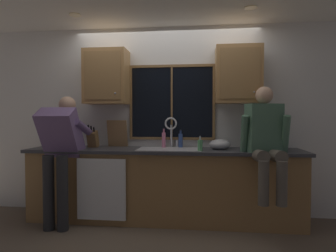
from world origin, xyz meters
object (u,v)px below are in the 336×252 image
knife_block (93,139)px  mixing_bowl (220,145)px  person_standing (60,146)px  soap_dispenser (200,145)px  bottle_tall_clear (181,140)px  person_sitting_on_counter (266,137)px  bottle_green_glass (164,139)px  cutting_board (117,133)px

knife_block → mixing_bowl: knife_block is taller
mixing_bowl → person_standing: bearing=-169.4°
soap_dispenser → bottle_tall_clear: (-0.26, 0.35, 0.03)m
person_sitting_on_counter → bottle_green_glass: bearing=160.4°
person_standing → mixing_bowl: (1.92, 0.36, 0.01)m
knife_block → bottle_green_glass: size_ratio=1.24×
person_standing → knife_block: 0.48m
person_sitting_on_counter → bottle_green_glass: size_ratio=4.85×
cutting_board → bottle_tall_clear: bearing=-0.5°
soap_dispenser → bottle_tall_clear: 0.43m
mixing_bowl → soap_dispenser: (-0.25, -0.17, 0.01)m
soap_dispenser → bottle_green_glass: (-0.48, 0.31, 0.04)m
cutting_board → soap_dispenser: size_ratio=2.02×
person_standing → mixing_bowl: bearing=10.6°
cutting_board → bottle_tall_clear: cutting_board is taller
knife_block → person_standing: bearing=-121.3°
soap_dispenser → bottle_tall_clear: bearing=126.9°
bottle_green_glass → knife_block: bearing=-175.0°
cutting_board → soap_dispenser: bearing=-17.4°
mixing_bowl → soap_dispenser: size_ratio=1.47×
soap_dispenser → cutting_board: bearing=162.6°
soap_dispenser → bottle_tall_clear: size_ratio=0.76×
bottle_tall_clear → person_sitting_on_counter: bearing=-25.4°
cutting_board → bottle_tall_clear: 0.87m
person_standing → bottle_tall_clear: 1.52m
mixing_bowl → bottle_green_glass: size_ratio=1.03×
bottle_tall_clear → person_standing: bearing=-159.4°
knife_block → soap_dispenser: (1.43, -0.22, -0.04)m
cutting_board → soap_dispenser: (1.13, -0.35, -0.11)m
cutting_board → mixing_bowl: size_ratio=1.37×
bottle_green_glass → bottle_tall_clear: bearing=10.2°
person_sitting_on_counter → bottle_tall_clear: bearing=154.6°
mixing_bowl → knife_block: bearing=178.3°
person_sitting_on_counter → soap_dispenser: person_sitting_on_counter is taller
person_standing → knife_block: person_standing is taller
knife_block → soap_dispenser: bearing=-8.9°
person_sitting_on_counter → cutting_board: bearing=165.5°
person_sitting_on_counter → soap_dispenser: 0.76m
person_standing → bottle_green_glass: 1.30m
person_standing → bottle_tall_clear: (1.42, 0.53, 0.05)m
bottle_green_glass → bottle_tall_clear: (0.22, 0.04, -0.01)m
mixing_bowl → bottle_tall_clear: 0.54m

